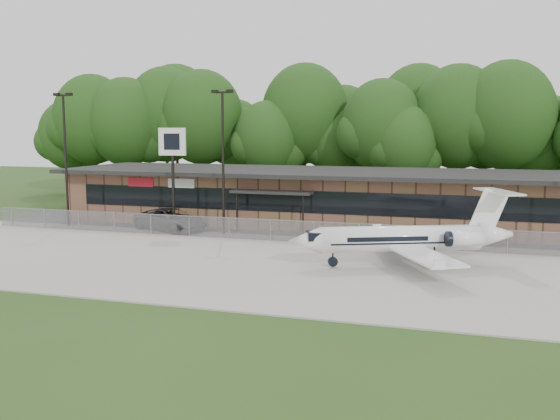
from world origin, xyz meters
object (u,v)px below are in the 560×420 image
(terminal, at_px, (317,196))
(pole_sign, at_px, (172,153))
(business_jet, at_px, (408,240))
(suv, at_px, (171,220))

(terminal, xyz_separation_m, pole_sign, (-9.08, -7.14, 3.65))
(business_jet, relative_size, pole_sign, 1.62)
(terminal, relative_size, business_jet, 3.32)
(suv, relative_size, pole_sign, 0.78)
(business_jet, xyz_separation_m, suv, (-18.05, 7.10, -0.69))
(terminal, relative_size, suv, 6.87)
(suv, xyz_separation_m, pole_sign, (0.35, -0.20, 4.99))
(business_jet, xyz_separation_m, pole_sign, (-17.70, 6.89, 4.30))
(suv, distance_m, pole_sign, 5.01)
(business_jet, relative_size, suv, 2.07)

